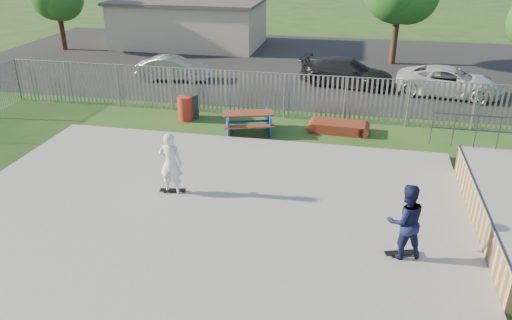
% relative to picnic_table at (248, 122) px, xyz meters
% --- Properties ---
extents(ground, '(120.00, 120.00, 0.00)m').
position_rel_picnic_table_xyz_m(ground, '(0.17, -6.98, -0.43)').
color(ground, '#234E1B').
rests_on(ground, ground).
extents(concrete_slab, '(15.00, 12.00, 0.15)m').
position_rel_picnic_table_xyz_m(concrete_slab, '(0.17, -6.98, -0.36)').
color(concrete_slab, gray).
rests_on(concrete_slab, ground).
extents(fence, '(26.04, 16.02, 2.00)m').
position_rel_picnic_table_xyz_m(fence, '(1.17, -2.40, 0.57)').
color(fence, gray).
rests_on(fence, ground).
extents(picnic_table, '(2.41, 2.17, 0.85)m').
position_rel_picnic_table_xyz_m(picnic_table, '(0.00, 0.00, 0.00)').
color(picnic_table, brown).
rests_on(picnic_table, ground).
extents(funbox, '(2.11, 1.14, 0.41)m').
position_rel_picnic_table_xyz_m(funbox, '(3.62, 0.80, -0.23)').
color(funbox, maroon).
rests_on(funbox, ground).
extents(trash_bin_red, '(0.64, 0.64, 1.07)m').
position_rel_picnic_table_xyz_m(trash_bin_red, '(-2.99, 0.87, 0.10)').
color(trash_bin_red, red).
rests_on(trash_bin_red, ground).
extents(trash_bin_grey, '(0.65, 0.65, 1.08)m').
position_rel_picnic_table_xyz_m(trash_bin_grey, '(-2.84, 1.23, 0.11)').
color(trash_bin_grey, '#28282B').
rests_on(trash_bin_grey, ground).
extents(parking_lot, '(40.00, 18.00, 0.02)m').
position_rel_picnic_table_xyz_m(parking_lot, '(0.17, 12.02, -0.42)').
color(parking_lot, black).
rests_on(parking_lot, ground).
extents(car_silver, '(4.09, 1.91, 1.30)m').
position_rel_picnic_table_xyz_m(car_silver, '(-5.72, 6.87, 0.24)').
color(car_silver, '#AFAFB4').
rests_on(car_silver, parking_lot).
extents(car_dark, '(5.25, 2.91, 1.44)m').
position_rel_picnic_table_xyz_m(car_dark, '(3.66, 7.67, 0.31)').
color(car_dark, black).
rests_on(car_dark, parking_lot).
extents(car_white, '(5.38, 3.16, 1.41)m').
position_rel_picnic_table_xyz_m(car_white, '(8.71, 6.94, 0.29)').
color(car_white, silver).
rests_on(car_white, parking_lot).
extents(building, '(10.40, 6.40, 3.20)m').
position_rel_picnic_table_xyz_m(building, '(-7.83, 16.02, 1.18)').
color(building, '#C3B496').
rests_on(building, ground).
extents(skateboard_a, '(0.82, 0.43, 0.08)m').
position_rel_picnic_table_xyz_m(skateboard_a, '(5.63, -7.80, -0.24)').
color(skateboard_a, black).
rests_on(skateboard_a, concrete_slab).
extents(skateboard_b, '(0.82, 0.35, 0.08)m').
position_rel_picnic_table_xyz_m(skateboard_b, '(-1.11, -5.80, -0.24)').
color(skateboard_b, black).
rests_on(skateboard_b, concrete_slab).
extents(skater_navy, '(1.13, 0.99, 1.96)m').
position_rel_picnic_table_xyz_m(skater_navy, '(5.63, -7.80, 0.70)').
color(skater_navy, '#151A43').
rests_on(skater_navy, concrete_slab).
extents(skater_white, '(0.72, 0.48, 1.96)m').
position_rel_picnic_table_xyz_m(skater_white, '(-1.11, -5.80, 0.70)').
color(skater_white, white).
rests_on(skater_white, concrete_slab).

